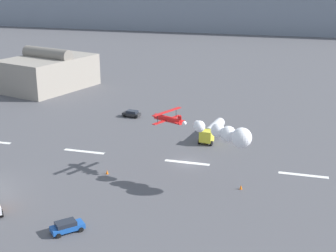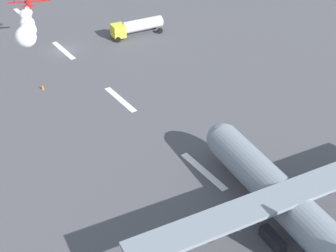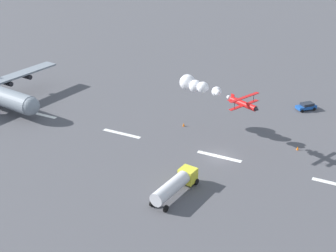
{
  "view_description": "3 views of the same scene",
  "coord_description": "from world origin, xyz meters",
  "px_view_note": "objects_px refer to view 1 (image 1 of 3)",
  "views": [
    {
      "loc": [
        18.1,
        -75.74,
        32.07
      ],
      "look_at": [
        -2.39,
        -3.77,
        7.68
      ],
      "focal_mm": 51.44,
      "sensor_mm": 36.0,
      "label": 1
    },
    {
      "loc": [
        72.93,
        -28.37,
        36.94
      ],
      "look_at": [
        31.85,
        0.0,
        2.26
      ],
      "focal_mm": 51.74,
      "sensor_mm": 36.0,
      "label": 2
    },
    {
      "loc": [
        -22.68,
        65.2,
        39.02
      ],
      "look_at": [
        9.34,
        1.0,
        4.25
      ],
      "focal_mm": 49.02,
      "sensor_mm": 36.0,
      "label": 3
    }
  ],
  "objects_px": {
    "airport_staff_sedan": "(132,114)",
    "traffic_cone_far": "(241,187)",
    "traffic_cone_near": "(107,172)",
    "fuel_tanker_truck": "(212,130)",
    "stunt_biplane_red": "(222,132)",
    "followme_car_yellow": "(67,226)"
  },
  "relations": [
    {
      "from": "airport_staff_sedan",
      "to": "traffic_cone_near",
      "type": "height_order",
      "value": "airport_staff_sedan"
    },
    {
      "from": "fuel_tanker_truck",
      "to": "airport_staff_sedan",
      "type": "relative_size",
      "value": 2.33
    },
    {
      "from": "stunt_biplane_red",
      "to": "followme_car_yellow",
      "type": "height_order",
      "value": "stunt_biplane_red"
    },
    {
      "from": "fuel_tanker_truck",
      "to": "traffic_cone_near",
      "type": "xyz_separation_m",
      "value": [
        -13.31,
        -22.15,
        -1.37
      ]
    },
    {
      "from": "traffic_cone_far",
      "to": "traffic_cone_near",
      "type": "bearing_deg",
      "value": -179.29
    },
    {
      "from": "airport_staff_sedan",
      "to": "traffic_cone_far",
      "type": "xyz_separation_m",
      "value": [
        29.13,
        -31.23,
        -0.44
      ]
    },
    {
      "from": "fuel_tanker_truck",
      "to": "followme_car_yellow",
      "type": "height_order",
      "value": "fuel_tanker_truck"
    },
    {
      "from": "airport_staff_sedan",
      "to": "traffic_cone_near",
      "type": "bearing_deg",
      "value": -77.22
    },
    {
      "from": "traffic_cone_near",
      "to": "traffic_cone_far",
      "type": "relative_size",
      "value": 1.0
    },
    {
      "from": "fuel_tanker_truck",
      "to": "followme_car_yellow",
      "type": "relative_size",
      "value": 2.3
    },
    {
      "from": "stunt_biplane_red",
      "to": "airport_staff_sedan",
      "type": "bearing_deg",
      "value": 129.82
    },
    {
      "from": "traffic_cone_near",
      "to": "traffic_cone_far",
      "type": "bearing_deg",
      "value": 0.71
    },
    {
      "from": "fuel_tanker_truck",
      "to": "stunt_biplane_red",
      "type": "bearing_deg",
      "value": -76.13
    },
    {
      "from": "traffic_cone_near",
      "to": "followme_car_yellow",
      "type": "bearing_deg",
      "value": -83.1
    },
    {
      "from": "traffic_cone_far",
      "to": "followme_car_yellow",
      "type": "bearing_deg",
      "value": -136.47
    },
    {
      "from": "followme_car_yellow",
      "to": "traffic_cone_near",
      "type": "relative_size",
      "value": 5.74
    },
    {
      "from": "traffic_cone_near",
      "to": "stunt_biplane_red",
      "type": "bearing_deg",
      "value": 1.77
    },
    {
      "from": "airport_staff_sedan",
      "to": "traffic_cone_far",
      "type": "distance_m",
      "value": 42.71
    },
    {
      "from": "traffic_cone_near",
      "to": "traffic_cone_far",
      "type": "height_order",
      "value": "same"
    },
    {
      "from": "fuel_tanker_truck",
      "to": "traffic_cone_far",
      "type": "distance_m",
      "value": 23.58
    },
    {
      "from": "stunt_biplane_red",
      "to": "fuel_tanker_truck",
      "type": "height_order",
      "value": "stunt_biplane_red"
    },
    {
      "from": "traffic_cone_near",
      "to": "airport_staff_sedan",
      "type": "bearing_deg",
      "value": 102.78
    }
  ]
}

